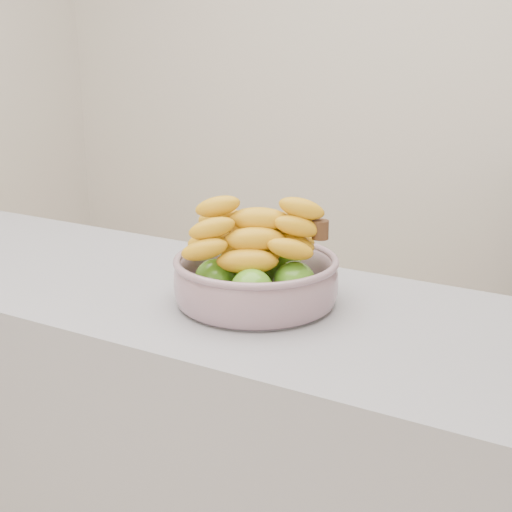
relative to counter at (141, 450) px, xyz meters
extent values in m
cube|color=beige|center=(0.00, 2.00, 0.90)|extent=(4.00, 0.05, 2.70)
cube|color=#9A9AA2|center=(0.00, 0.00, 0.00)|extent=(2.00, 0.60, 0.90)
cylinder|color=#96A6B4|center=(0.33, 0.00, 0.46)|extent=(0.29, 0.29, 0.01)
torus|color=#96A6B4|center=(0.33, 0.00, 0.54)|extent=(0.33, 0.33, 0.02)
sphere|color=#3B8D18|center=(0.36, -0.08, 0.51)|extent=(0.09, 0.09, 0.09)
sphere|color=#3B8D18|center=(0.41, 0.01, 0.51)|extent=(0.09, 0.09, 0.09)
sphere|color=#3B8D18|center=(0.34, 0.08, 0.51)|extent=(0.09, 0.09, 0.09)
sphere|color=#3B8D18|center=(0.26, 0.04, 0.51)|extent=(0.09, 0.09, 0.09)
sphere|color=#3B8D18|center=(0.27, -0.06, 0.51)|extent=(0.09, 0.09, 0.09)
ellipsoid|color=orange|center=(0.34, -0.05, 0.56)|extent=(0.21, 0.15, 0.05)
ellipsoid|color=orange|center=(0.32, 0.00, 0.56)|extent=(0.21, 0.13, 0.05)
ellipsoid|color=orange|center=(0.30, 0.04, 0.56)|extent=(0.22, 0.11, 0.05)
ellipsoid|color=orange|center=(0.34, -0.03, 0.59)|extent=(0.20, 0.16, 0.05)
ellipsoid|color=orange|center=(0.32, 0.03, 0.59)|extent=(0.22, 0.09, 0.05)
ellipsoid|color=orange|center=(0.33, 0.00, 0.63)|extent=(0.21, 0.13, 0.05)
cylinder|color=#412715|center=(0.44, 0.05, 0.61)|extent=(0.03, 0.03, 0.04)
camera|label=1|loc=(1.01, -1.19, 0.97)|focal=50.00mm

